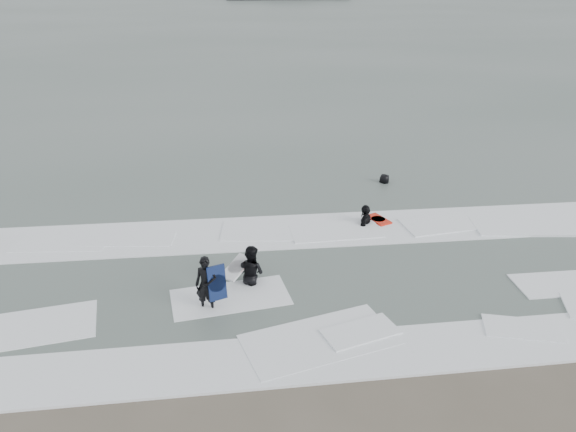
{
  "coord_description": "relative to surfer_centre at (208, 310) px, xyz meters",
  "views": [
    {
      "loc": [
        -1.76,
        -10.91,
        8.36
      ],
      "look_at": [
        0.0,
        5.0,
        1.1
      ],
      "focal_mm": 35.0,
      "sensor_mm": 36.0,
      "label": 1
    }
  ],
  "objects": [
    {
      "name": "ground",
      "position": [
        2.49,
        -1.66,
        0.0
      ],
      "size": [
        320.0,
        320.0,
        0.0
      ],
      "primitive_type": "plane",
      "color": "brown",
      "rests_on": "ground"
    },
    {
      "name": "surf_foam",
      "position": [
        2.49,
        2.04,
        0.04
      ],
      "size": [
        30.03,
        9.06,
        0.09
      ],
      "color": "white",
      "rests_on": "ground"
    },
    {
      "name": "surfer_right_near",
      "position": [
        5.35,
        4.7,
        0.0
      ],
      "size": [
        0.96,
        1.2,
        1.9
      ],
      "primitive_type": "imported",
      "rotation": [
        0.0,
        0.0,
        -2.1
      ],
      "color": "black",
      "rests_on": "ground"
    },
    {
      "name": "bodyboards",
      "position": [
        2.34,
        2.04,
        0.5
      ],
      "size": [
        6.25,
        5.62,
        1.25
      ],
      "color": "#0E1A41",
      "rests_on": "ground"
    },
    {
      "name": "surfer_wading",
      "position": [
        1.21,
        1.25,
        0.0
      ],
      "size": [
        1.07,
        1.04,
        1.73
      ],
      "primitive_type": "imported",
      "rotation": [
        0.0,
        0.0,
        2.44
      ],
      "color": "black",
      "rests_on": "ground"
    },
    {
      "name": "surfer_centre",
      "position": [
        0.0,
        0.0,
        0.0
      ],
      "size": [
        0.66,
        0.53,
        1.59
      ],
      "primitive_type": "imported",
      "rotation": [
        0.0,
        0.0,
        -0.29
      ],
      "color": "black",
      "rests_on": "ground"
    },
    {
      "name": "surfer_right_far",
      "position": [
        7.07,
        8.52,
        0.0
      ],
      "size": [
        0.9,
        0.88,
        1.56
      ],
      "primitive_type": "imported",
      "rotation": [
        0.0,
        0.0,
        -2.43
      ],
      "color": "black",
      "rests_on": "ground"
    },
    {
      "name": "sea",
      "position": [
        2.49,
        78.34,
        0.06
      ],
      "size": [
        320.0,
        320.0,
        0.0
      ],
      "primitive_type": "plane",
      "color": "#47544C",
      "rests_on": "ground"
    }
  ]
}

